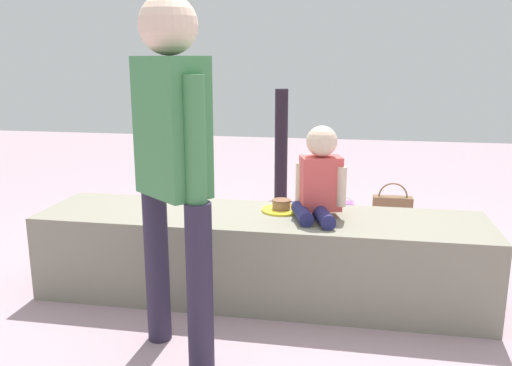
{
  "coord_description": "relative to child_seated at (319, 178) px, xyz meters",
  "views": [
    {
      "loc": [
        0.46,
        -2.69,
        1.28
      ],
      "look_at": [
        0.04,
        -0.31,
        0.71
      ],
      "focal_mm": 37.09,
      "sensor_mm": 36.0,
      "label": 1
    }
  ],
  "objects": [
    {
      "name": "cake_box_white",
      "position": [
        0.42,
        0.5,
        -0.62
      ],
      "size": [
        0.4,
        0.38,
        0.12
      ],
      "primitive_type": "cube",
      "rotation": [
        0.0,
        0.0,
        -0.22
      ],
      "color": "white",
      "rests_on": "ground_plane"
    },
    {
      "name": "handbag_black_leather",
      "position": [
        -1.3,
        0.63,
        -0.56
      ],
      "size": [
        0.33,
        0.12,
        0.35
      ],
      "color": "black",
      "rests_on": "ground_plane"
    },
    {
      "name": "water_bottle_near_gift",
      "position": [
        -1.28,
        0.96,
        -0.59
      ],
      "size": [
        0.07,
        0.07,
        0.19
      ],
      "color": "silver",
      "rests_on": "ground_plane"
    },
    {
      "name": "concrete_ledge",
      "position": [
        -0.31,
        -0.02,
        -0.44
      ],
      "size": [
        2.4,
        0.57,
        0.46
      ],
      "primitive_type": "cube",
      "color": "gray",
      "rests_on": "ground_plane"
    },
    {
      "name": "adult_standing",
      "position": [
        -0.56,
        -0.67,
        0.24
      ],
      "size": [
        0.37,
        0.34,
        1.53
      ],
      "color": "#2B253B",
      "rests_on": "ground_plane"
    },
    {
      "name": "cake_plate",
      "position": [
        -0.21,
        0.08,
        -0.19
      ],
      "size": [
        0.22,
        0.22,
        0.07
      ],
      "color": "yellow",
      "rests_on": "concrete_ledge"
    },
    {
      "name": "ground_plane",
      "position": [
        -0.31,
        -0.02,
        -0.68
      ],
      "size": [
        12.0,
        12.0,
        0.0
      ],
      "primitive_type": "plane",
      "color": "#AB8C97"
    },
    {
      "name": "railing_post",
      "position": [
        -0.42,
        1.69,
        -0.29
      ],
      "size": [
        0.36,
        0.36,
        1.04
      ],
      "color": "black",
      "rests_on": "ground_plane"
    },
    {
      "name": "handbag_brown_canvas",
      "position": [
        0.49,
        1.32,
        -0.54
      ],
      "size": [
        0.3,
        0.1,
        0.37
      ],
      "color": "brown",
      "rests_on": "ground_plane"
    },
    {
      "name": "child_seated",
      "position": [
        0.0,
        0.0,
        0.0
      ],
      "size": [
        0.29,
        0.34,
        0.48
      ],
      "color": "navy",
      "rests_on": "concrete_ledge"
    },
    {
      "name": "gift_bag",
      "position": [
        0.1,
        0.87,
        -0.51
      ],
      "size": [
        0.19,
        0.1,
        0.36
      ],
      "color": "#B259BF",
      "rests_on": "ground_plane"
    },
    {
      "name": "water_bottle_far_side",
      "position": [
        -0.69,
        1.03,
        -0.58
      ],
      "size": [
        0.07,
        0.07,
        0.21
      ],
      "color": "silver",
      "rests_on": "ground_plane"
    }
  ]
}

